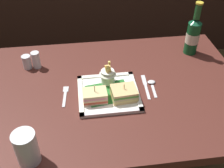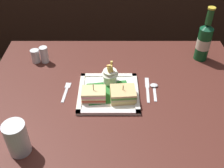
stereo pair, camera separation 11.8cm
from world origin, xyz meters
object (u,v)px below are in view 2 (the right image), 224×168
object	(u,v)px
dining_table	(116,108)
sandwich_half_left	(93,94)
square_plate	(108,93)
knife	(147,88)
salt_shaker	(35,57)
pepper_shaker	(44,56)
beer_bottle	(203,40)
spoon	(153,87)
water_glass	(17,140)
fries_cup	(109,74)
sandwich_half_right	(122,94)
fork	(65,91)

from	to	relation	value
dining_table	sandwich_half_left	bearing A→B (deg)	-140.33
square_plate	sandwich_half_left	distance (m)	0.08
knife	square_plate	bearing A→B (deg)	-168.22
salt_shaker	pepper_shaker	world-z (taller)	pepper_shaker
sandwich_half_left	beer_bottle	size ratio (longest dim) A/B	0.37
salt_shaker	spoon	bearing A→B (deg)	-20.26
water_glass	sandwich_half_left	bearing A→B (deg)	46.77
fries_cup	beer_bottle	bearing A→B (deg)	24.26
beer_bottle	knife	size ratio (longest dim) A/B	1.61
dining_table	beer_bottle	world-z (taller)	beer_bottle
fries_cup	sandwich_half_right	bearing A→B (deg)	-64.12
water_glass	salt_shaker	bearing A→B (deg)	96.52
sandwich_half_right	dining_table	bearing A→B (deg)	106.23
fries_cup	pepper_shaker	xyz separation A→B (m)	(-0.33, 0.18, -0.02)
salt_shaker	knife	bearing A→B (deg)	-21.51
sandwich_half_right	water_glass	size ratio (longest dim) A/B	0.86
sandwich_half_right	water_glass	xyz separation A→B (m)	(-0.37, -0.26, 0.02)
dining_table	knife	world-z (taller)	knife
square_plate	sandwich_half_left	size ratio (longest dim) A/B	2.58
square_plate	sandwich_half_right	xyz separation A→B (m)	(0.06, -0.04, 0.03)
sandwich_half_left	beer_bottle	world-z (taller)	beer_bottle
fries_cup	salt_shaker	bearing A→B (deg)	154.68
beer_bottle	spoon	distance (m)	0.37
fries_cup	spoon	xyz separation A→B (m)	(0.20, -0.03, -0.05)
water_glass	knife	distance (m)	0.59
fries_cup	beer_bottle	world-z (taller)	beer_bottle
fries_cup	water_glass	bearing A→B (deg)	-129.94
dining_table	spoon	world-z (taller)	spoon
water_glass	spoon	xyz separation A→B (m)	(0.51, 0.34, -0.05)
sandwich_half_left	sandwich_half_right	size ratio (longest dim) A/B	0.92
pepper_shaker	sandwich_half_right	bearing A→B (deg)	-37.04
square_plate	water_glass	size ratio (longest dim) A/B	2.02
sandwich_half_left	water_glass	world-z (taller)	water_glass
sandwich_half_right	knife	size ratio (longest dim) A/B	0.64
sandwich_half_left	knife	distance (m)	0.25
fork	salt_shaker	world-z (taller)	salt_shaker
dining_table	fries_cup	world-z (taller)	fries_cup
water_glass	fork	size ratio (longest dim) A/B	0.97
sandwich_half_right	salt_shaker	world-z (taller)	sandwich_half_right
sandwich_half_left	beer_bottle	bearing A→B (deg)	31.18
square_plate	salt_shaker	bearing A→B (deg)	145.82
knife	water_glass	bearing A→B (deg)	-144.98
square_plate	fork	xyz separation A→B (m)	(-0.19, 0.02, -0.00)
square_plate	salt_shaker	size ratio (longest dim) A/B	3.81
fries_cup	pepper_shaker	distance (m)	0.37
spoon	sandwich_half_right	bearing A→B (deg)	-151.35
square_plate	dining_table	bearing A→B (deg)	48.31
square_plate	water_glass	distance (m)	0.43
pepper_shaker	spoon	bearing A→B (deg)	-21.85
sandwich_half_right	beer_bottle	size ratio (longest dim) A/B	0.40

